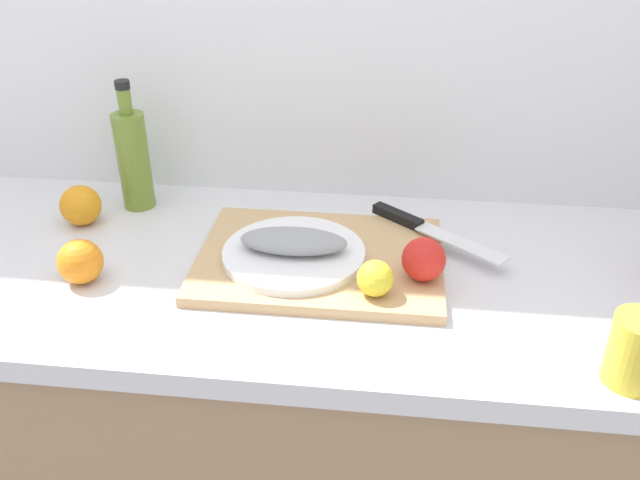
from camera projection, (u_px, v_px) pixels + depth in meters
back_wall at (289, 23)px, 1.29m from camera, size 3.20×0.05×2.50m
kitchen_counter at (273, 444)px, 1.41m from camera, size 2.00×0.60×0.90m
cutting_board at (320, 259)px, 1.18m from camera, size 0.43×0.32×0.02m
white_plate at (294, 253)px, 1.17m from camera, size 0.25×0.25×0.01m
fish_fillet at (294, 240)px, 1.16m from camera, size 0.19×0.08×0.04m
chef_knife at (420, 226)px, 1.25m from camera, size 0.25×0.20×0.02m
lemon_0 at (375, 278)px, 1.06m from camera, size 0.06×0.06×0.06m
tomato_0 at (424, 259)px, 1.09m from camera, size 0.07×0.07×0.07m
olive_oil_bottle at (133, 158)px, 1.33m from camera, size 0.06×0.06×0.26m
coffee_mug_0 at (639, 351)px, 0.90m from camera, size 0.12×0.08×0.10m
orange_0 at (81, 205)px, 1.30m from camera, size 0.08×0.08×0.08m
orange_1 at (80, 262)px, 1.12m from camera, size 0.08×0.08×0.08m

